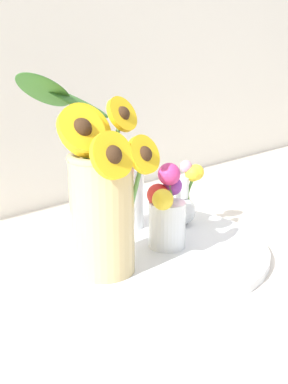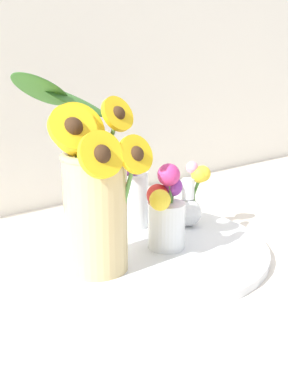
{
  "view_description": "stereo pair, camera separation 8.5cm",
  "coord_description": "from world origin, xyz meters",
  "px_view_note": "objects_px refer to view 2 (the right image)",
  "views": [
    {
      "loc": [
        -0.62,
        -0.51,
        0.35
      ],
      "look_at": [
        -0.04,
        0.06,
        0.12
      ],
      "focal_mm": 42.0,
      "sensor_mm": 36.0,
      "label": 1
    },
    {
      "loc": [
        -0.55,
        -0.57,
        0.35
      ],
      "look_at": [
        -0.04,
        0.06,
        0.12
      ],
      "focal_mm": 42.0,
      "sensor_mm": 36.0,
      "label": 2
    }
  ],
  "objects_px": {
    "vase_small_center": "(166,212)",
    "vase_small_back": "(132,190)",
    "vase_bulb_right": "(191,199)",
    "serving_tray": "(144,248)",
    "mason_jar_sunflowers": "(92,190)"
  },
  "relations": [
    {
      "from": "vase_bulb_right",
      "to": "serving_tray",
      "type": "bearing_deg",
      "value": -172.91
    },
    {
      "from": "vase_small_center",
      "to": "vase_small_back",
      "type": "distance_m",
      "value": 0.14
    },
    {
      "from": "mason_jar_sunflowers",
      "to": "vase_small_center",
      "type": "bearing_deg",
      "value": -3.74
    },
    {
      "from": "serving_tray",
      "to": "vase_bulb_right",
      "type": "xyz_separation_m",
      "value": [
        0.15,
        0.02,
        0.07
      ]
    },
    {
      "from": "mason_jar_sunflowers",
      "to": "vase_bulb_right",
      "type": "bearing_deg",
      "value": 9.46
    },
    {
      "from": "serving_tray",
      "to": "mason_jar_sunflowers",
      "type": "bearing_deg",
      "value": -168.0
    },
    {
      "from": "vase_small_back",
      "to": "vase_small_center",
      "type": "bearing_deg",
      "value": -99.72
    },
    {
      "from": "serving_tray",
      "to": "vase_small_center",
      "type": "distance_m",
      "value": 0.09
    },
    {
      "from": "serving_tray",
      "to": "vase_small_back",
      "type": "bearing_deg",
      "value": 65.07
    },
    {
      "from": "vase_small_center",
      "to": "vase_small_back",
      "type": "bearing_deg",
      "value": 80.28
    },
    {
      "from": "vase_small_center",
      "to": "vase_small_back",
      "type": "xyz_separation_m",
      "value": [
        0.02,
        0.13,
        0.01
      ]
    },
    {
      "from": "mason_jar_sunflowers",
      "to": "vase_bulb_right",
      "type": "distance_m",
      "value": 0.29
    },
    {
      "from": "vase_small_back",
      "to": "mason_jar_sunflowers",
      "type": "bearing_deg",
      "value": -145.3
    },
    {
      "from": "vase_bulb_right",
      "to": "vase_small_back",
      "type": "distance_m",
      "value": 0.13
    },
    {
      "from": "vase_small_center",
      "to": "vase_small_back",
      "type": "relative_size",
      "value": 0.99
    }
  ]
}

